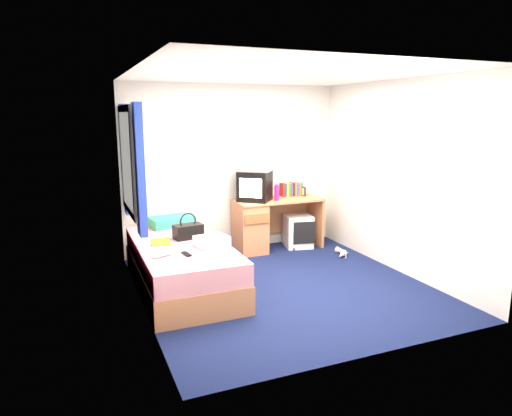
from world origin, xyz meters
name	(u,v)px	position (x,y,z in m)	size (l,w,h in m)	color
ground	(283,286)	(0.00, 0.00, 0.00)	(3.40, 3.40, 0.00)	#0C1438
room_shell	(284,163)	(0.00, 0.00, 1.45)	(3.40, 3.40, 3.40)	white
bed	(182,266)	(-1.10, 0.38, 0.27)	(1.01, 2.00, 0.54)	tan
pillow	(171,221)	(-1.02, 1.24, 0.60)	(0.55, 0.35, 0.12)	#1965A6
desk	(260,223)	(0.33, 1.44, 0.41)	(1.30, 0.55, 0.75)	tan
storage_cube	(298,231)	(0.92, 1.38, 0.24)	(0.39, 0.39, 0.49)	white
crt_tv	(255,186)	(0.24, 1.44, 0.96)	(0.59, 0.58, 0.43)	black
vcr	(255,168)	(0.24, 1.44, 1.22)	(0.46, 0.33, 0.09)	#A8A9AB
book_row	(291,189)	(0.91, 1.60, 0.85)	(0.34, 0.13, 0.20)	maroon
picture_frame	(303,191)	(1.07, 1.52, 0.82)	(0.02, 0.12, 0.14)	black
pink_water_bottle	(277,193)	(0.54, 1.33, 0.86)	(0.07, 0.07, 0.21)	#C81C85
aerosol_can	(270,193)	(0.50, 1.48, 0.83)	(0.05, 0.05, 0.17)	white
handbag	(188,231)	(-0.97, 0.56, 0.63)	(0.36, 0.24, 0.31)	black
towel	(212,241)	(-0.81, 0.15, 0.60)	(0.33, 0.28, 0.11)	white
magazine	(161,242)	(-1.31, 0.50, 0.55)	(0.21, 0.28, 0.01)	#E5FF1C
water_bottle	(163,253)	(-1.39, -0.03, 0.58)	(0.07, 0.07, 0.20)	silver
colour_swatch_fan	(208,258)	(-0.98, -0.28, 0.55)	(0.22, 0.06, 0.01)	#FA9837
remote_control	(186,254)	(-1.15, -0.07, 0.55)	(0.05, 0.16, 0.02)	black
window_assembly	(130,163)	(-1.55, 0.90, 1.42)	(0.11, 1.42, 1.40)	silver
white_heels	(342,253)	(1.29, 0.72, 0.04)	(0.30, 0.36, 0.09)	silver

